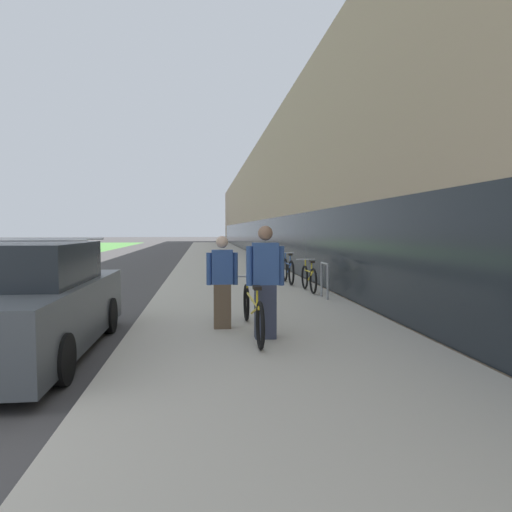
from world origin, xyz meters
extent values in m
cube|color=#BCB5A5|center=(5.49, 21.00, 0.07)|extent=(4.53, 70.00, 0.15)
cube|color=tan|center=(12.80, 29.00, 3.58)|extent=(10.00, 70.00, 7.17)
cube|color=#1E2328|center=(7.84, 29.00, 1.25)|extent=(0.10, 63.00, 2.20)
cube|color=#518E42|center=(-6.79, 25.00, 0.01)|extent=(6.34, 70.00, 0.03)
torus|color=black|center=(5.18, 3.94, 0.48)|extent=(0.05, 0.65, 0.65)
torus|color=black|center=(5.18, 1.97, 0.48)|extent=(0.05, 0.65, 0.65)
cylinder|color=yellow|center=(5.18, 2.96, 0.68)|extent=(0.04, 1.67, 0.04)
cylinder|color=yellow|center=(5.18, 2.56, 0.58)|extent=(0.04, 0.99, 0.30)
cylinder|color=yellow|center=(5.18, 2.33, 0.81)|extent=(0.03, 0.03, 0.27)
cube|color=black|center=(5.18, 2.33, 0.95)|extent=(0.11, 0.22, 0.05)
cylinder|color=yellow|center=(5.18, 3.78, 0.82)|extent=(0.03, 0.03, 0.29)
cylinder|color=silver|center=(5.18, 3.78, 0.96)|extent=(0.52, 0.03, 0.03)
cube|color=#33384C|center=(5.34, 2.60, 0.55)|extent=(0.31, 0.22, 0.81)
cube|color=#33518E|center=(5.34, 2.60, 1.27)|extent=(0.38, 0.22, 0.62)
cylinder|color=#33518E|center=(5.10, 2.60, 1.24)|extent=(0.10, 0.10, 0.59)
cylinder|color=#33518E|center=(5.57, 2.60, 1.24)|extent=(0.10, 0.10, 0.59)
sphere|color=#936B51|center=(5.34, 2.60, 1.72)|extent=(0.22, 0.22, 0.22)
cube|color=brown|center=(4.73, 3.38, 0.52)|extent=(0.28, 0.20, 0.73)
cube|color=#33518E|center=(4.73, 3.38, 1.16)|extent=(0.34, 0.20, 0.56)
cylinder|color=#33518E|center=(4.51, 3.38, 1.13)|extent=(0.09, 0.09, 0.53)
cylinder|color=#33518E|center=(4.94, 3.38, 1.13)|extent=(0.09, 0.09, 0.53)
sphere|color=beige|center=(4.73, 3.38, 1.57)|extent=(0.20, 0.20, 0.20)
cylinder|color=gray|center=(7.29, 6.17, 0.56)|extent=(0.05, 0.05, 0.82)
cylinder|color=gray|center=(7.29, 6.72, 0.56)|extent=(0.05, 0.05, 0.82)
cylinder|color=gray|center=(7.29, 6.45, 0.97)|extent=(0.05, 0.55, 0.05)
torus|color=black|center=(7.18, 8.08, 0.48)|extent=(0.05, 0.66, 0.66)
torus|color=black|center=(7.18, 7.12, 0.48)|extent=(0.05, 0.66, 0.66)
cylinder|color=yellow|center=(7.18, 7.60, 0.68)|extent=(0.04, 0.82, 0.04)
cylinder|color=yellow|center=(7.18, 7.41, 0.59)|extent=(0.04, 0.50, 0.30)
cylinder|color=yellow|center=(7.18, 7.29, 0.82)|extent=(0.03, 0.03, 0.27)
cube|color=black|center=(7.18, 7.29, 0.95)|extent=(0.11, 0.22, 0.05)
cylinder|color=yellow|center=(7.18, 8.00, 0.82)|extent=(0.03, 0.03, 0.29)
cylinder|color=silver|center=(7.18, 8.00, 0.97)|extent=(0.52, 0.03, 0.03)
torus|color=black|center=(6.98, 9.99, 0.52)|extent=(0.06, 0.73, 0.73)
torus|color=black|center=(6.98, 8.97, 0.52)|extent=(0.06, 0.73, 0.73)
cylinder|color=#2D56A8|center=(6.98, 9.48, 0.74)|extent=(0.04, 0.87, 0.04)
cylinder|color=#2D56A8|center=(6.98, 9.27, 0.63)|extent=(0.04, 0.53, 0.33)
cylinder|color=#2D56A8|center=(6.98, 9.15, 0.89)|extent=(0.03, 0.03, 0.30)
cube|color=black|center=(6.98, 9.15, 1.04)|extent=(0.11, 0.22, 0.05)
cylinder|color=#2D56A8|center=(6.98, 9.91, 0.90)|extent=(0.03, 0.03, 0.32)
cylinder|color=silver|center=(6.98, 9.91, 1.06)|extent=(0.52, 0.03, 0.03)
cube|color=#4C5156|center=(2.00, 2.57, 0.58)|extent=(1.72, 4.46, 0.87)
cube|color=#1E2328|center=(2.00, 2.57, 1.30)|extent=(1.48, 2.23, 0.57)
cylinder|color=silver|center=(2.00, 3.06, 1.64)|extent=(1.84, 0.04, 0.04)
cylinder|color=silver|center=(2.00, 2.07, 1.64)|extent=(1.84, 0.04, 0.04)
cylinder|color=black|center=(1.20, 3.90, 0.30)|extent=(0.22, 0.60, 0.60)
cylinder|color=black|center=(2.79, 3.90, 0.30)|extent=(0.22, 0.60, 0.60)
cylinder|color=black|center=(2.79, 1.23, 0.30)|extent=(0.22, 0.60, 0.60)
camera|label=1|loc=(4.41, -4.09, 1.77)|focal=32.00mm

